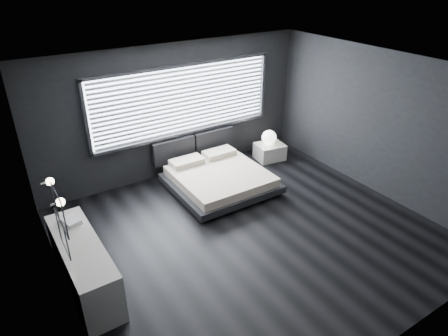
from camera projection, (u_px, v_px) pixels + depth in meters
room at (253, 161)px, 6.29m from camera, size 6.04×6.00×2.80m
window at (184, 101)px, 8.30m from camera, size 4.14×0.09×1.52m
headboard at (194, 145)px, 8.81m from camera, size 1.96×0.16×0.52m
sconce_near at (60, 202)px, 4.86m from camera, size 0.18×0.11×0.11m
sconce_far at (50, 182)px, 5.31m from camera, size 0.18×0.11×0.11m
wall_art_upper at (60, 211)px, 4.25m from camera, size 0.01×0.48×0.48m
wall_art_lower at (63, 234)px, 4.66m from camera, size 0.01×0.48×0.48m
bed at (219, 178)px, 8.18m from camera, size 1.96×1.87×0.50m
nightstand at (270, 151)px, 9.44m from camera, size 0.70×0.61×0.37m
orb_lamp at (269, 137)px, 9.30m from camera, size 0.34×0.34×0.34m
dresser at (84, 265)px, 5.65m from camera, size 0.56×1.91×0.76m
book_stack at (70, 221)px, 5.89m from camera, size 0.29×0.36×0.07m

